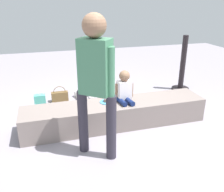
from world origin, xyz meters
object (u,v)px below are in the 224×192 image
at_px(cake_plate, 107,101).
at_px(handbag_brown_canvas, 60,96).
at_px(adult_standing, 96,76).
at_px(gift_bag, 40,104).
at_px(cake_box_white, 84,95).
at_px(child_seated, 124,88).
at_px(handbag_black_leather, 84,105).
at_px(water_bottle_near_gift, 118,100).

bearing_deg(cake_plate, handbag_brown_canvas, 119.39).
distance_m(adult_standing, gift_bag, 1.80).
xyz_separation_m(cake_plate, cake_box_white, (-0.15, 1.18, -0.33)).
xyz_separation_m(child_seated, gift_bag, (-1.25, 0.75, -0.42)).
distance_m(handbag_black_leather, handbag_brown_canvas, 0.67).
height_order(adult_standing, handbag_black_leather, adult_standing).
distance_m(cake_plate, handbag_black_leather, 0.68).
distance_m(water_bottle_near_gift, handbag_brown_canvas, 1.11).
xyz_separation_m(gift_bag, water_bottle_near_gift, (1.37, -0.04, -0.08)).
bearing_deg(handbag_black_leather, handbag_brown_canvas, 123.56).
bearing_deg(adult_standing, handbag_black_leather, 87.22).
relative_size(cake_plate, cake_box_white, 0.69).
height_order(water_bottle_near_gift, handbag_black_leather, handbag_black_leather).
distance_m(water_bottle_near_gift, cake_box_white, 0.74).
relative_size(child_seated, cake_plate, 2.16).
distance_m(child_seated, cake_box_white, 1.39).
xyz_separation_m(cake_box_white, handbag_brown_canvas, (-0.48, -0.05, 0.04)).
bearing_deg(cake_plate, water_bottle_near_gift, 60.15).
xyz_separation_m(adult_standing, cake_box_white, (0.17, 1.90, -0.97)).
height_order(adult_standing, cake_plate, adult_standing).
xyz_separation_m(gift_bag, handbag_brown_canvas, (0.36, 0.41, -0.06)).
height_order(cake_plate, handbag_brown_canvas, cake_plate).
bearing_deg(water_bottle_near_gift, adult_standing, -116.93).
bearing_deg(handbag_brown_canvas, adult_standing, -80.53).
distance_m(cake_plate, water_bottle_near_gift, 0.83).
bearing_deg(handbag_brown_canvas, water_bottle_near_gift, -23.94).
distance_m(cake_box_white, handbag_brown_canvas, 0.49).
xyz_separation_m(water_bottle_near_gift, handbag_brown_canvas, (-1.02, 0.45, 0.01)).
relative_size(water_bottle_near_gift, cake_box_white, 0.59).
bearing_deg(handbag_black_leather, cake_plate, -65.11).
bearing_deg(handbag_black_leather, gift_bag, 168.68).
xyz_separation_m(cake_plate, water_bottle_near_gift, (0.39, 0.67, -0.30)).
xyz_separation_m(adult_standing, cake_plate, (0.32, 0.73, -0.64)).
relative_size(adult_standing, cake_plate, 7.60).
xyz_separation_m(cake_plate, handbag_brown_canvas, (-0.63, 1.12, -0.29)).
height_order(gift_bag, handbag_black_leather, gift_bag).
distance_m(child_seated, handbag_black_leather, 0.93).
bearing_deg(cake_box_white, handbag_brown_canvas, -173.63).
height_order(child_seated, cake_box_white, child_seated).
relative_size(cake_plate, handbag_brown_canvas, 0.72).
distance_m(child_seated, water_bottle_near_gift, 0.88).
bearing_deg(handbag_brown_canvas, cake_box_white, 6.37).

